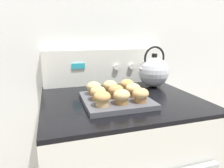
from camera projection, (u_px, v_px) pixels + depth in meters
The scene contains 13 objects.
wall_back at pixel (102, 33), 1.25m from camera, with size 8.00×0.05×2.40m.
control_panel at pixel (105, 67), 1.25m from camera, with size 0.74×0.07×0.22m.
muffin_pan at pixel (116, 100), 0.93m from camera, with size 0.30×0.30×0.02m.
muffin_r0_c0 at pixel (102, 98), 0.81m from camera, with size 0.07×0.07×0.06m.
muffin_r0_c1 at pixel (122, 96), 0.84m from camera, with size 0.07×0.07×0.06m.
muffin_r0_c2 at pixel (141, 95), 0.86m from camera, with size 0.07×0.07×0.06m.
muffin_r1_c0 at pixel (98, 93), 0.89m from camera, with size 0.07×0.07×0.06m.
muffin_r1_c1 at pixel (116, 91), 0.92m from camera, with size 0.07×0.07×0.06m.
muffin_r1_c2 at pixel (133, 90), 0.94m from camera, with size 0.07×0.07×0.06m.
muffin_r2_c0 at pixel (94, 88), 0.97m from camera, with size 0.07×0.07×0.06m.
muffin_r2_c1 at pixel (110, 86), 1.00m from camera, with size 0.07×0.07×0.06m.
muffin_r2_c2 at pixel (127, 85), 1.02m from camera, with size 0.07×0.07×0.06m.
tea_kettle at pixel (154, 72), 1.18m from camera, with size 0.21×0.18×0.24m.
Camera 1 is at (-0.32, -0.56, 1.20)m, focal length 32.00 mm.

